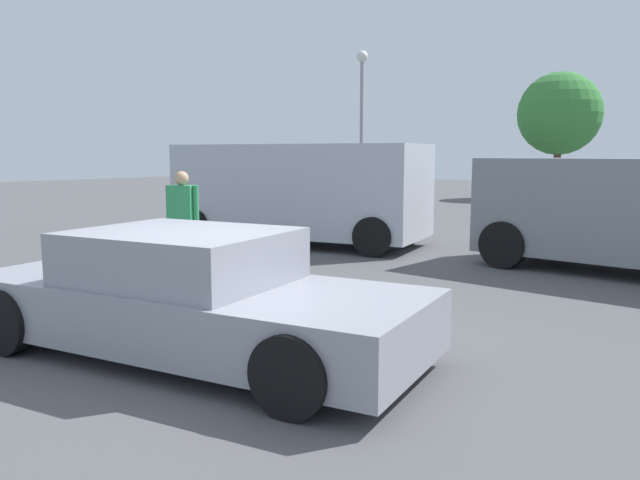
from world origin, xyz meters
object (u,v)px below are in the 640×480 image
(suv_dark, at_px, (637,211))
(light_post_near, at_px, (362,99))
(dog, at_px, (44,289))
(van_white, at_px, (300,190))
(sedan_foreground, at_px, (189,297))
(pedestrian, at_px, (183,213))

(suv_dark, distance_m, light_post_near, 15.53)
(dog, xyz_separation_m, van_white, (-1.24, 6.44, 0.89))
(sedan_foreground, distance_m, suv_dark, 7.55)
(sedan_foreground, relative_size, suv_dark, 0.98)
(dog, bearing_deg, suv_dark, -2.10)
(sedan_foreground, height_order, light_post_near, light_post_near)
(van_white, xyz_separation_m, suv_dark, (6.46, 0.66, -0.13))
(dog, bearing_deg, van_white, 45.13)
(sedan_foreground, height_order, dog, sedan_foreground)
(sedan_foreground, height_order, suv_dark, suv_dark)
(sedan_foreground, xyz_separation_m, van_white, (-4.02, 6.48, 0.59))
(van_white, xyz_separation_m, light_post_near, (-5.41, 10.23, 2.88))
(van_white, height_order, suv_dark, van_white)
(sedan_foreground, distance_m, dog, 2.80)
(pedestrian, height_order, light_post_near, light_post_near)
(suv_dark, bearing_deg, pedestrian, -139.25)
(dog, distance_m, light_post_near, 18.33)
(sedan_foreground, relative_size, pedestrian, 2.92)
(dog, relative_size, van_white, 0.09)
(van_white, xyz_separation_m, pedestrian, (0.69, -3.77, -0.17))
(van_white, bearing_deg, sedan_foreground, 109.40)
(light_post_near, bearing_deg, suv_dark, -38.88)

